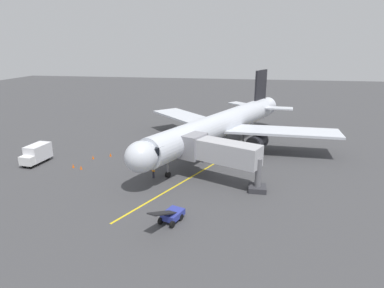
{
  "coord_description": "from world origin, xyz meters",
  "views": [
    {
      "loc": [
        -3.84,
        51.27,
        16.16
      ],
      "look_at": [
        3.47,
        8.67,
        3.0
      ],
      "focal_mm": 30.84,
      "sensor_mm": 36.0,
      "label": 1
    }
  ],
  "objects_px": {
    "airplane": "(221,125)",
    "safety_cone_wing_starboard": "(93,157)",
    "box_truck_portside": "(36,154)",
    "jet_bridge": "(215,151)",
    "ground_crew_marshaller": "(153,171)",
    "ground_crew_wing_walker": "(203,156)",
    "safety_cone_nose_right": "(110,155)",
    "safety_cone_nose_left": "(73,166)",
    "safety_cone_wing_port": "(81,167)",
    "belt_loader_near_nose": "(171,215)"
  },
  "relations": [
    {
      "from": "ground_crew_wing_walker",
      "to": "safety_cone_wing_port",
      "type": "xyz_separation_m",
      "value": [
        15.71,
        5.58,
        -0.61
      ]
    },
    {
      "from": "box_truck_portside",
      "to": "safety_cone_nose_right",
      "type": "xyz_separation_m",
      "value": [
        -8.98,
        -4.56,
        -1.11
      ]
    },
    {
      "from": "safety_cone_nose_left",
      "to": "safety_cone_wing_starboard",
      "type": "xyz_separation_m",
      "value": [
        -1.05,
        -3.8,
        0.0
      ]
    },
    {
      "from": "jet_bridge",
      "to": "ground_crew_marshaller",
      "type": "distance_m",
      "value": 8.2
    },
    {
      "from": "jet_bridge",
      "to": "safety_cone_nose_left",
      "type": "xyz_separation_m",
      "value": [
        19.43,
        -0.97,
        -3.49
      ]
    },
    {
      "from": "belt_loader_near_nose",
      "to": "box_truck_portside",
      "type": "bearing_deg",
      "value": -29.05
    },
    {
      "from": "airplane",
      "to": "box_truck_portside",
      "type": "bearing_deg",
      "value": 23.26
    },
    {
      "from": "belt_loader_near_nose",
      "to": "safety_cone_nose_left",
      "type": "bearing_deg",
      "value": -35.29
    },
    {
      "from": "ground_crew_wing_walker",
      "to": "airplane",
      "type": "bearing_deg",
      "value": -107.74
    },
    {
      "from": "safety_cone_wing_starboard",
      "to": "safety_cone_nose_right",
      "type": "bearing_deg",
      "value": -143.24
    },
    {
      "from": "airplane",
      "to": "safety_cone_wing_starboard",
      "type": "relative_size",
      "value": 69.4
    },
    {
      "from": "box_truck_portside",
      "to": "safety_cone_wing_port",
      "type": "relative_size",
      "value": 8.65
    },
    {
      "from": "safety_cone_nose_right",
      "to": "airplane",
      "type": "bearing_deg",
      "value": -158.87
    },
    {
      "from": "ground_crew_marshaller",
      "to": "box_truck_portside",
      "type": "relative_size",
      "value": 0.36
    },
    {
      "from": "box_truck_portside",
      "to": "airplane",
      "type": "bearing_deg",
      "value": -156.74
    },
    {
      "from": "safety_cone_wing_starboard",
      "to": "box_truck_portside",
      "type": "bearing_deg",
      "value": 23.58
    },
    {
      "from": "airplane",
      "to": "safety_cone_nose_left",
      "type": "relative_size",
      "value": 69.4
    },
    {
      "from": "jet_bridge",
      "to": "ground_crew_marshaller",
      "type": "xyz_separation_m",
      "value": [
        7.65,
        0.62,
        -2.88
      ]
    },
    {
      "from": "ground_crew_wing_walker",
      "to": "safety_cone_wing_starboard",
      "type": "xyz_separation_m",
      "value": [
        16.02,
        1.37,
        -0.61
      ]
    },
    {
      "from": "ground_crew_marshaller",
      "to": "ground_crew_wing_walker",
      "type": "relative_size",
      "value": 1.0
    },
    {
      "from": "jet_bridge",
      "to": "ground_crew_wing_walker",
      "type": "distance_m",
      "value": 7.18
    },
    {
      "from": "jet_bridge",
      "to": "safety_cone_wing_port",
      "type": "distance_m",
      "value": 18.41
    },
    {
      "from": "ground_crew_wing_walker",
      "to": "belt_loader_near_nose",
      "type": "distance_m",
      "value": 16.8
    },
    {
      "from": "airplane",
      "to": "safety_cone_nose_right",
      "type": "bearing_deg",
      "value": 21.13
    },
    {
      "from": "box_truck_portside",
      "to": "safety_cone_wing_starboard",
      "type": "height_order",
      "value": "box_truck_portside"
    },
    {
      "from": "airplane",
      "to": "safety_cone_nose_right",
      "type": "distance_m",
      "value": 17.57
    },
    {
      "from": "jet_bridge",
      "to": "belt_loader_near_nose",
      "type": "distance_m",
      "value": 11.47
    },
    {
      "from": "belt_loader_near_nose",
      "to": "safety_cone_wing_port",
      "type": "bearing_deg",
      "value": -36.67
    },
    {
      "from": "ground_crew_wing_walker",
      "to": "safety_cone_nose_right",
      "type": "distance_m",
      "value": 14.0
    },
    {
      "from": "safety_cone_nose_left",
      "to": "safety_cone_nose_right",
      "type": "distance_m",
      "value": 6.16
    },
    {
      "from": "airplane",
      "to": "ground_crew_wing_walker",
      "type": "bearing_deg",
      "value": 72.26
    },
    {
      "from": "jet_bridge",
      "to": "ground_crew_marshaller",
      "type": "height_order",
      "value": "jet_bridge"
    },
    {
      "from": "box_truck_portside",
      "to": "safety_cone_wing_starboard",
      "type": "bearing_deg",
      "value": -156.42
    },
    {
      "from": "ground_crew_marshaller",
      "to": "safety_cone_wing_starboard",
      "type": "bearing_deg",
      "value": -26.69
    },
    {
      "from": "airplane",
      "to": "jet_bridge",
      "type": "bearing_deg",
      "value": 91.5
    },
    {
      "from": "belt_loader_near_nose",
      "to": "safety_cone_nose_right",
      "type": "bearing_deg",
      "value": -51.83
    },
    {
      "from": "box_truck_portside",
      "to": "safety_cone_wing_port",
      "type": "height_order",
      "value": "box_truck_portside"
    },
    {
      "from": "airplane",
      "to": "ground_crew_marshaller",
      "type": "bearing_deg",
      "value": 60.8
    },
    {
      "from": "safety_cone_nose_left",
      "to": "ground_crew_wing_walker",
      "type": "bearing_deg",
      "value": -163.15
    },
    {
      "from": "belt_loader_near_nose",
      "to": "safety_cone_nose_left",
      "type": "relative_size",
      "value": 8.58
    },
    {
      "from": "safety_cone_nose_left",
      "to": "safety_cone_wing_port",
      "type": "height_order",
      "value": "same"
    },
    {
      "from": "safety_cone_nose_right",
      "to": "jet_bridge",
      "type": "bearing_deg",
      "value": 158.91
    },
    {
      "from": "safety_cone_nose_right",
      "to": "safety_cone_wing_port",
      "type": "height_order",
      "value": "same"
    },
    {
      "from": "box_truck_portside",
      "to": "safety_cone_nose_right",
      "type": "relative_size",
      "value": 8.65
    },
    {
      "from": "box_truck_portside",
      "to": "safety_cone_nose_right",
      "type": "bearing_deg",
      "value": -153.11
    },
    {
      "from": "belt_loader_near_nose",
      "to": "ground_crew_marshaller",
      "type": "bearing_deg",
      "value": -65.2
    },
    {
      "from": "airplane",
      "to": "box_truck_portside",
      "type": "relative_size",
      "value": 8.02
    },
    {
      "from": "airplane",
      "to": "safety_cone_nose_left",
      "type": "distance_m",
      "value": 22.62
    },
    {
      "from": "airplane",
      "to": "safety_cone_nose_right",
      "type": "relative_size",
      "value": 69.4
    },
    {
      "from": "jet_bridge",
      "to": "belt_loader_near_nose",
      "type": "xyz_separation_m",
      "value": [
        3.02,
        10.64,
        -3.05
      ]
    }
  ]
}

